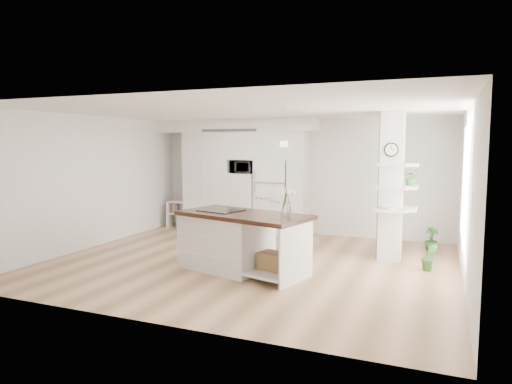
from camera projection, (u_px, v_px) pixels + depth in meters
floor at (249, 263)px, 8.19m from camera, size 7.00×6.00×0.01m
room at (249, 159)px, 7.99m from camera, size 7.04×6.04×2.72m
cabinet_wall at (237, 170)px, 11.03m from camera, size 4.00×0.71×2.70m
refrigerator at (273, 197)px, 10.76m from camera, size 0.78×0.69×1.75m
column at (396, 187)px, 8.19m from camera, size 0.69×0.90×2.70m
window at (465, 185)px, 7.00m from camera, size 0.00×2.40×2.40m
pendant_light at (348, 144)px, 7.46m from camera, size 0.12×0.12×0.10m
kitchen_island at (232, 240)px, 7.70m from camera, size 2.39×1.57×1.56m
bookshelf at (180, 216)px, 11.58m from camera, size 0.61×0.41×0.68m
floor_plant_a at (429, 257)px, 7.64m from camera, size 0.29×0.25×0.47m
floor_plant_b at (431, 239)px, 9.11m from camera, size 0.31×0.31×0.46m
microwave at (243, 167)px, 10.92m from camera, size 0.54×0.37×0.30m
shelf_plant at (411, 177)px, 8.24m from camera, size 0.27×0.23×0.30m
decor_bowl at (389, 208)px, 8.05m from camera, size 0.22×0.22×0.05m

